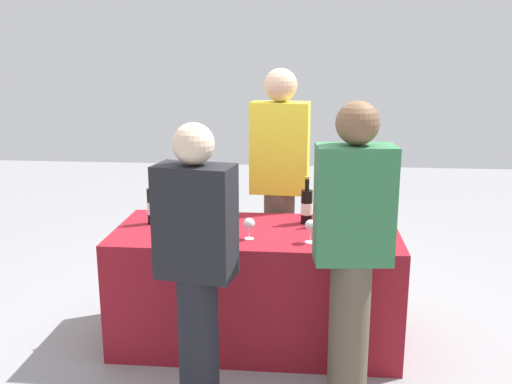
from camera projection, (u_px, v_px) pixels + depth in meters
ground_plane at (256, 339)px, 3.84m from camera, size 12.00×12.00×0.00m
tasting_table at (256, 286)px, 3.75m from camera, size 1.81×0.80×0.76m
wine_bottle_0 at (152, 206)px, 3.77m from camera, size 0.07×0.07×0.33m
wine_bottle_1 at (189, 205)px, 3.83m from camera, size 0.08×0.08×0.30m
wine_bottle_2 at (200, 206)px, 3.75m from camera, size 0.07×0.07×0.34m
wine_bottle_3 at (226, 204)px, 3.85m from camera, size 0.07×0.07×0.31m
wine_bottle_4 at (307, 206)px, 3.78m from camera, size 0.08×0.08×0.32m
wine_bottle_5 at (329, 209)px, 3.72m from camera, size 0.07×0.07×0.31m
wine_glass_0 at (189, 216)px, 3.59m from camera, size 0.07×0.07×0.14m
wine_glass_1 at (249, 224)px, 3.46m from camera, size 0.07×0.07×0.13m
wine_glass_2 at (310, 226)px, 3.39m from camera, size 0.07×0.07×0.14m
wine_glass_3 at (339, 226)px, 3.38m from camera, size 0.07×0.07×0.15m
server_pouring at (280, 180)px, 4.18m from camera, size 0.43×0.25×1.76m
guest_0 at (197, 263)px, 2.90m from camera, size 0.42×0.28×1.55m
guest_1 at (352, 247)px, 2.97m from camera, size 0.41×0.25×1.64m
menu_board at (364, 246)px, 4.54m from camera, size 0.44×0.06×0.76m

